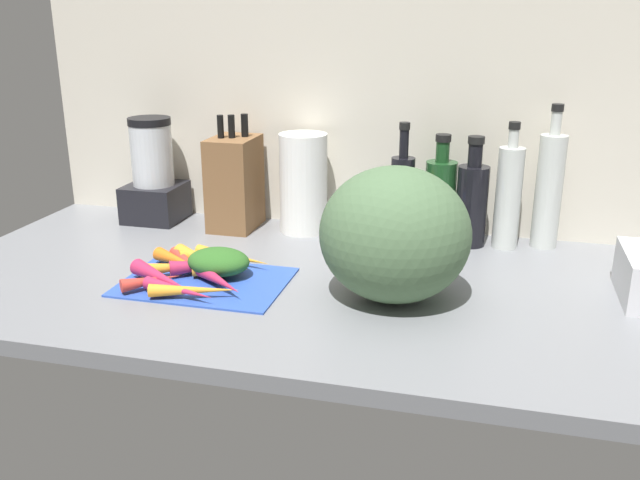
{
  "coord_description": "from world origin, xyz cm",
  "views": [
    {
      "loc": [
        28.21,
        -125.44,
        51.83
      ],
      "look_at": [
        -2.9,
        -4.65,
        9.76
      ],
      "focal_mm": 38.42,
      "sensor_mm": 36.0,
      "label": 1
    }
  ],
  "objects_px": {
    "carrot_12": "(194,290)",
    "bottle_3": "(508,196)",
    "carrot_0": "(200,259)",
    "carrot_8": "(188,263)",
    "carrot_4": "(204,265)",
    "carrot_9": "(179,290)",
    "cutting_board": "(205,281)",
    "carrot_10": "(162,278)",
    "bottle_2": "(472,202)",
    "carrot_3": "(151,281)",
    "bottle_1": "(440,198)",
    "carrot_7": "(178,260)",
    "carrot_6": "(218,280)",
    "bottle_4": "(549,189)",
    "carrot_11": "(175,267)",
    "carrot_1": "(233,257)",
    "paper_towel_roll": "(303,183)",
    "carrot_5": "(203,254)",
    "bottle_0": "(402,196)",
    "knife_block": "(235,183)",
    "winter_squash": "(395,235)",
    "carrot_2": "(221,270)",
    "blender_appliance": "(154,177)"
  },
  "relations": [
    {
      "from": "carrot_11",
      "to": "carrot_5",
      "type": "bearing_deg",
      "value": 73.94
    },
    {
      "from": "winter_squash",
      "to": "bottle_1",
      "type": "xyz_separation_m",
      "value": [
        0.05,
        0.38,
        -0.03
      ]
    },
    {
      "from": "carrot_6",
      "to": "carrot_10",
      "type": "height_order",
      "value": "carrot_10"
    },
    {
      "from": "carrot_8",
      "to": "carrot_9",
      "type": "distance_m",
      "value": 0.14
    },
    {
      "from": "carrot_5",
      "to": "bottle_0",
      "type": "relative_size",
      "value": 0.37
    },
    {
      "from": "carrot_1",
      "to": "carrot_7",
      "type": "bearing_deg",
      "value": -152.91
    },
    {
      "from": "carrot_11",
      "to": "bottle_0",
      "type": "distance_m",
      "value": 0.55
    },
    {
      "from": "winter_squash",
      "to": "bottle_3",
      "type": "xyz_separation_m",
      "value": [
        0.2,
        0.36,
        -0.01
      ]
    },
    {
      "from": "bottle_0",
      "to": "bottle_3",
      "type": "relative_size",
      "value": 0.97
    },
    {
      "from": "carrot_0",
      "to": "carrot_8",
      "type": "relative_size",
      "value": 0.95
    },
    {
      "from": "carrot_11",
      "to": "bottle_3",
      "type": "bearing_deg",
      "value": 29.3
    },
    {
      "from": "carrot_2",
      "to": "knife_block",
      "type": "relative_size",
      "value": 0.4
    },
    {
      "from": "blender_appliance",
      "to": "bottle_3",
      "type": "xyz_separation_m",
      "value": [
        0.87,
        0.0,
        0.01
      ]
    },
    {
      "from": "bottle_2",
      "to": "bottle_3",
      "type": "distance_m",
      "value": 0.08
    },
    {
      "from": "cutting_board",
      "to": "winter_squash",
      "type": "bearing_deg",
      "value": 2.63
    },
    {
      "from": "paper_towel_roll",
      "to": "bottle_4",
      "type": "relative_size",
      "value": 0.74
    },
    {
      "from": "carrot_11",
      "to": "winter_squash",
      "type": "bearing_deg",
      "value": 0.74
    },
    {
      "from": "carrot_5",
      "to": "knife_block",
      "type": "bearing_deg",
      "value": 95.94
    },
    {
      "from": "carrot_1",
      "to": "paper_towel_roll",
      "type": "xyz_separation_m",
      "value": [
        0.08,
        0.28,
        0.1
      ]
    },
    {
      "from": "carrot_3",
      "to": "bottle_1",
      "type": "relative_size",
      "value": 0.46
    },
    {
      "from": "blender_appliance",
      "to": "paper_towel_roll",
      "type": "height_order",
      "value": "blender_appliance"
    },
    {
      "from": "carrot_1",
      "to": "blender_appliance",
      "type": "relative_size",
      "value": 0.68
    },
    {
      "from": "carrot_12",
      "to": "winter_squash",
      "type": "relative_size",
      "value": 0.6
    },
    {
      "from": "carrot_7",
      "to": "bottle_0",
      "type": "relative_size",
      "value": 0.47
    },
    {
      "from": "carrot_3",
      "to": "carrot_4",
      "type": "height_order",
      "value": "carrot_4"
    },
    {
      "from": "carrot_6",
      "to": "carrot_9",
      "type": "bearing_deg",
      "value": -132.69
    },
    {
      "from": "carrot_4",
      "to": "bottle_1",
      "type": "distance_m",
      "value": 0.58
    },
    {
      "from": "carrot_0",
      "to": "carrot_7",
      "type": "distance_m",
      "value": 0.05
    },
    {
      "from": "carrot_10",
      "to": "bottle_0",
      "type": "relative_size",
      "value": 0.63
    },
    {
      "from": "carrot_12",
      "to": "bottle_3",
      "type": "bearing_deg",
      "value": 39.38
    },
    {
      "from": "carrot_6",
      "to": "carrot_9",
      "type": "distance_m",
      "value": 0.08
    },
    {
      "from": "carrot_3",
      "to": "carrot_4",
      "type": "distance_m",
      "value": 0.12
    },
    {
      "from": "carrot_11",
      "to": "carrot_9",
      "type": "bearing_deg",
      "value": -60.66
    },
    {
      "from": "carrot_2",
      "to": "carrot_12",
      "type": "distance_m",
      "value": 0.11
    },
    {
      "from": "carrot_4",
      "to": "carrot_9",
      "type": "xyz_separation_m",
      "value": [
        0.0,
        -0.13,
        -0.0
      ]
    },
    {
      "from": "carrot_5",
      "to": "bottle_3",
      "type": "relative_size",
      "value": 0.36
    },
    {
      "from": "carrot_9",
      "to": "cutting_board",
      "type": "bearing_deg",
      "value": 82.15
    },
    {
      "from": "carrot_3",
      "to": "carrot_5",
      "type": "distance_m",
      "value": 0.17
    },
    {
      "from": "bottle_2",
      "to": "cutting_board",
      "type": "bearing_deg",
      "value": -143.26
    },
    {
      "from": "carrot_1",
      "to": "bottle_0",
      "type": "xyz_separation_m",
      "value": [
        0.32,
        0.27,
        0.09
      ]
    },
    {
      "from": "carrot_8",
      "to": "carrot_10",
      "type": "height_order",
      "value": "carrot_10"
    },
    {
      "from": "knife_block",
      "to": "carrot_11",
      "type": "bearing_deg",
      "value": -89.56
    },
    {
      "from": "bottle_2",
      "to": "carrot_0",
      "type": "bearing_deg",
      "value": -150.0
    },
    {
      "from": "carrot_0",
      "to": "carrot_8",
      "type": "distance_m",
      "value": 0.03
    },
    {
      "from": "carrot_2",
      "to": "carrot_10",
      "type": "distance_m",
      "value": 0.12
    },
    {
      "from": "carrot_7",
      "to": "paper_towel_roll",
      "type": "distance_m",
      "value": 0.39
    },
    {
      "from": "carrot_9",
      "to": "paper_towel_roll",
      "type": "xyz_separation_m",
      "value": [
        0.11,
        0.47,
        0.1
      ]
    },
    {
      "from": "carrot_0",
      "to": "bottle_0",
      "type": "xyz_separation_m",
      "value": [
        0.38,
        0.3,
        0.08
      ]
    },
    {
      "from": "carrot_5",
      "to": "carrot_11",
      "type": "bearing_deg",
      "value": -106.06
    },
    {
      "from": "carrot_6",
      "to": "bottle_4",
      "type": "bearing_deg",
      "value": 35.08
    }
  ]
}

